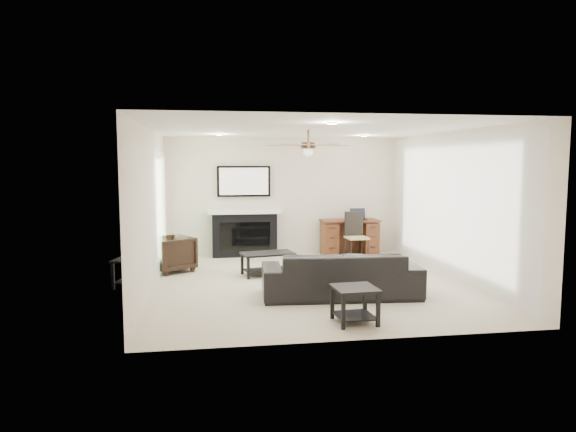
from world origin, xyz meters
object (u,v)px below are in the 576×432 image
coffee_table (268,264)px  desk (349,237)px  armchair (171,254)px  sofa (341,274)px  fireplace_unit (244,211)px

coffee_table → desk: 2.59m
desk → armchair: bearing=-162.7°
armchair → desk: (3.66, 1.14, 0.06)m
sofa → desk: 3.46m
fireplace_unit → desk: 2.31m
sofa → armchair: bearing=-35.3°
armchair → desk: 3.83m
sofa → coffee_table: bearing=-56.4°
armchair → fireplace_unit: bearing=100.6°
fireplace_unit → coffee_table: bearing=-81.7°
armchair → fireplace_unit: fireplace_unit is taller
coffee_table → fireplace_unit: bearing=87.7°
armchair → desk: bearing=75.4°
sofa → armchair: size_ratio=3.23×
sofa → fireplace_unit: bearing=-67.0°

